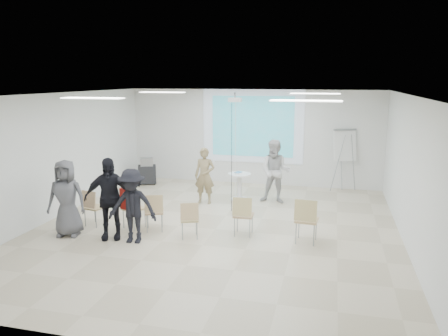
% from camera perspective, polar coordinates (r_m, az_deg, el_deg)
% --- Properties ---
extents(floor, '(8.00, 9.00, 0.10)m').
position_cam_1_polar(floor, '(9.96, -1.14, -8.26)').
color(floor, beige).
rests_on(floor, ground).
extents(ceiling, '(8.00, 9.00, 0.10)m').
position_cam_1_polar(ceiling, '(9.37, -1.21, 9.87)').
color(ceiling, white).
rests_on(ceiling, wall_back).
extents(wall_back, '(8.00, 0.10, 3.00)m').
position_cam_1_polar(wall_back, '(13.93, 3.78, 4.04)').
color(wall_back, silver).
rests_on(wall_back, floor).
extents(wall_left, '(0.10, 9.00, 3.00)m').
position_cam_1_polar(wall_left, '(11.29, -21.42, 1.46)').
color(wall_left, silver).
rests_on(wall_left, floor).
extents(wall_right, '(0.10, 9.00, 3.00)m').
position_cam_1_polar(wall_right, '(9.35, 23.53, -0.69)').
color(wall_right, silver).
rests_on(wall_right, floor).
extents(projection_halo, '(3.20, 0.01, 2.30)m').
position_cam_1_polar(projection_halo, '(13.82, 3.75, 5.45)').
color(projection_halo, silver).
rests_on(projection_halo, wall_back).
extents(projection_image, '(2.60, 0.01, 1.90)m').
position_cam_1_polar(projection_image, '(13.81, 3.74, 5.44)').
color(projection_image, '#36ABB9').
rests_on(projection_image, wall_back).
extents(pedestal_table, '(0.81, 0.81, 0.78)m').
position_cam_1_polar(pedestal_table, '(12.12, 2.02, -2.23)').
color(pedestal_table, white).
rests_on(pedestal_table, floor).
extents(player_left, '(0.64, 0.44, 1.72)m').
position_cam_1_polar(player_left, '(11.75, -2.54, -0.53)').
color(player_left, '#95825B').
rests_on(player_left, floor).
extents(player_right, '(0.95, 0.77, 1.92)m').
position_cam_1_polar(player_right, '(11.85, 6.75, -0.02)').
color(player_right, silver).
rests_on(player_right, floor).
extents(controller_left, '(0.04, 0.13, 0.04)m').
position_cam_1_polar(controller_left, '(11.88, -1.37, 0.96)').
color(controller_left, white).
rests_on(controller_left, player_left).
extents(controller_right, '(0.04, 0.12, 0.04)m').
position_cam_1_polar(controller_right, '(12.06, 6.09, 1.81)').
color(controller_right, white).
rests_on(controller_right, player_right).
extents(chair_far_left, '(0.48, 0.50, 0.85)m').
position_cam_1_polar(chair_far_left, '(10.43, -16.81, -4.63)').
color(chair_far_left, tan).
rests_on(chair_far_left, floor).
extents(chair_left_mid, '(0.56, 0.58, 0.90)m').
position_cam_1_polar(chair_left_mid, '(10.03, -12.03, -4.85)').
color(chair_left_mid, tan).
rests_on(chair_left_mid, floor).
extents(chair_left_inner, '(0.52, 0.54, 0.85)m').
position_cam_1_polar(chair_left_inner, '(9.78, -9.11, -5.35)').
color(chair_left_inner, tan).
rests_on(chair_left_inner, floor).
extents(chair_center, '(0.50, 0.51, 0.81)m').
position_cam_1_polar(chair_center, '(9.26, -4.54, -6.39)').
color(chair_center, tan).
rests_on(chair_center, floor).
extents(chair_right_inner, '(0.43, 0.46, 0.88)m').
position_cam_1_polar(chair_right_inner, '(9.38, 2.50, -5.85)').
color(chair_right_inner, tan).
rests_on(chair_right_inner, floor).
extents(chair_right_far, '(0.48, 0.52, 0.96)m').
position_cam_1_polar(chair_right_far, '(9.09, 10.68, -6.33)').
color(chair_right_far, tan).
rests_on(chair_right_far, floor).
extents(red_jacket, '(0.50, 0.28, 0.47)m').
position_cam_1_polar(red_jacket, '(9.84, -12.30, -4.06)').
color(red_jacket, '#A21A13').
rests_on(red_jacket, chair_left_mid).
extents(laptop, '(0.37, 0.32, 0.02)m').
position_cam_1_polar(laptop, '(9.89, -9.04, -5.45)').
color(laptop, black).
rests_on(laptop, chair_left_inner).
extents(audience_left, '(1.33, 1.04, 2.00)m').
position_cam_1_polar(audience_left, '(9.42, -14.83, -3.13)').
color(audience_left, black).
rests_on(audience_left, floor).
extents(audience_mid, '(1.20, 0.74, 1.76)m').
position_cam_1_polar(audience_mid, '(9.12, -11.90, -4.27)').
color(audience_mid, black).
rests_on(audience_mid, floor).
extents(audience_outer, '(1.01, 0.78, 1.86)m').
position_cam_1_polar(audience_outer, '(9.90, -19.91, -3.17)').
color(audience_outer, '#5A5A5F').
rests_on(audience_outer, floor).
extents(flipchart_easel, '(0.75, 0.60, 1.88)m').
position_cam_1_polar(flipchart_easel, '(13.41, 15.49, 2.85)').
color(flipchart_easel, '#96999E').
rests_on(flipchart_easel, floor).
extents(av_cart, '(0.69, 0.63, 0.84)m').
position_cam_1_polar(av_cart, '(14.22, -10.01, -0.51)').
color(av_cart, black).
rests_on(av_cart, floor).
extents(ceiling_projector, '(0.30, 0.25, 3.00)m').
position_cam_1_polar(ceiling_projector, '(10.81, 1.42, 8.19)').
color(ceiling_projector, white).
rests_on(ceiling_projector, ceiling).
extents(fluor_panel_nw, '(1.20, 0.30, 0.02)m').
position_cam_1_polar(fluor_panel_nw, '(11.91, -8.06, 9.76)').
color(fluor_panel_nw, white).
rests_on(fluor_panel_nw, ceiling).
extents(fluor_panel_ne, '(1.20, 0.30, 0.02)m').
position_cam_1_polar(fluor_panel_ne, '(11.05, 11.82, 9.49)').
color(fluor_panel_ne, white).
rests_on(fluor_panel_ne, ceiling).
extents(fluor_panel_sw, '(1.20, 0.30, 0.02)m').
position_cam_1_polar(fluor_panel_sw, '(8.77, -16.78, 8.74)').
color(fluor_panel_sw, white).
rests_on(fluor_panel_sw, ceiling).
extents(fluor_panel_se, '(1.20, 0.30, 0.02)m').
position_cam_1_polar(fluor_panel_se, '(7.55, 10.63, 8.63)').
color(fluor_panel_se, white).
rests_on(fluor_panel_se, ceiling).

